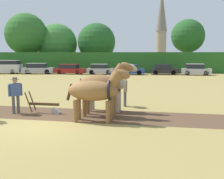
# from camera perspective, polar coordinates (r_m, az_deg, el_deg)

# --- Properties ---
(ground_plane) EXTENTS (240.00, 240.00, 0.00)m
(ground_plane) POSITION_cam_1_polar(r_m,az_deg,el_deg) (11.38, -14.94, -7.37)
(ground_plane) COLOR #998447
(plowed_furrow_strip) EXTENTS (23.75, 5.51, 0.01)m
(plowed_furrow_strip) POSITION_cam_1_polar(r_m,az_deg,el_deg) (14.23, -16.58, -4.51)
(plowed_furrow_strip) COLOR brown
(plowed_furrow_strip) RESTS_ON ground
(hedgerow) EXTENTS (64.01, 1.80, 3.15)m
(hedgerow) POSITION_cam_1_polar(r_m,az_deg,el_deg) (43.75, -0.23, 5.52)
(hedgerow) COLOR #286023
(hedgerow) RESTS_ON ground
(tree_far_left) EXTENTS (7.16, 7.16, 9.83)m
(tree_far_left) POSITION_cam_1_polar(r_m,az_deg,el_deg) (51.18, -17.05, 10.68)
(tree_far_left) COLOR #423323
(tree_far_left) RESTS_ON ground
(tree_left) EXTENTS (7.14, 7.14, 8.27)m
(tree_left) POSITION_cam_1_polar(r_m,az_deg,el_deg) (51.90, -11.10, 9.09)
(tree_left) COLOR #423323
(tree_left) RESTS_ON ground
(tree_center_left) EXTENTS (6.57, 6.57, 8.24)m
(tree_center_left) POSITION_cam_1_polar(r_m,az_deg,el_deg) (49.54, -3.17, 9.60)
(tree_center_left) COLOR #423323
(tree_center_left) RESTS_ON ground
(tree_center) EXTENTS (5.56, 5.56, 8.65)m
(tree_center) POSITION_cam_1_polar(r_m,az_deg,el_deg) (49.21, 15.15, 10.45)
(tree_center) COLOR #4C3823
(tree_center) RESTS_ON ground
(church_spire) EXTENTS (3.19, 3.19, 20.71)m
(church_spire) POSITION_cam_1_polar(r_m,az_deg,el_deg) (81.84, 10.01, 12.66)
(church_spire) COLOR gray
(church_spire) RESTS_ON ground
(draft_horse_lead_left) EXTENTS (2.78, 1.13, 2.30)m
(draft_horse_lead_left) POSITION_cam_1_polar(r_m,az_deg,el_deg) (11.64, -3.42, -0.28)
(draft_horse_lead_left) COLOR brown
(draft_horse_lead_left) RESTS_ON ground
(draft_horse_lead_right) EXTENTS (2.69, 1.19, 2.54)m
(draft_horse_lead_right) POSITION_cam_1_polar(r_m,az_deg,el_deg) (12.71, -2.10, 1.01)
(draft_horse_lead_right) COLOR brown
(draft_horse_lead_right) RESTS_ON ground
(draft_horse_trail_left) EXTENTS (2.82, 1.14, 2.45)m
(draft_horse_trail_left) POSITION_cam_1_polar(r_m,az_deg,el_deg) (13.81, -1.00, 1.20)
(draft_horse_trail_left) COLOR #B2A38E
(draft_horse_trail_left) RESTS_ON ground
(plow) EXTENTS (1.77, 0.53, 1.13)m
(plow) POSITION_cam_1_polar(r_m,az_deg,el_deg) (13.76, -13.15, -3.44)
(plow) COLOR #4C331E
(plow) RESTS_ON ground
(farmer_at_plow) EXTENTS (0.53, 0.48, 1.74)m
(farmer_at_plow) POSITION_cam_1_polar(r_m,az_deg,el_deg) (14.08, -19.05, -0.52)
(farmer_at_plow) COLOR #4C4C4C
(farmer_at_plow) RESTS_ON ground
(farmer_beside_team) EXTENTS (0.26, 0.66, 1.66)m
(farmer_beside_team) POSITION_cam_1_polar(r_m,az_deg,el_deg) (15.15, 2.67, 0.16)
(farmer_beside_team) COLOR #4C4C4C
(farmer_beside_team) RESTS_ON ground
(parked_van) EXTENTS (5.16, 2.11, 1.97)m
(parked_van) POSITION_cam_1_polar(r_m,az_deg,el_deg) (44.12, -21.12, 4.34)
(parked_van) COLOR #BCBCC1
(parked_van) RESTS_ON ground
(parked_car_left) EXTENTS (4.66, 2.35, 1.55)m
(parked_car_left) POSITION_cam_1_polar(r_m,az_deg,el_deg) (42.27, -14.86, 4.11)
(parked_car_left) COLOR #9E9EA8
(parked_car_left) RESTS_ON ground
(parked_car_center_left) EXTENTS (4.57, 2.36, 1.42)m
(parked_car_center_left) POSITION_cam_1_polar(r_m,az_deg,el_deg) (40.87, -8.55, 4.09)
(parked_car_center_left) COLOR maroon
(parked_car_center_left) RESTS_ON ground
(parked_car_center) EXTENTS (3.92, 1.99, 1.47)m
(parked_car_center) POSITION_cam_1_polar(r_m,az_deg,el_deg) (40.00, -2.35, 4.13)
(parked_car_center) COLOR #9E9EA8
(parked_car_center) RESTS_ON ground
(parked_car_center_right) EXTENTS (3.91, 1.86, 1.44)m
(parked_car_center_right) POSITION_cam_1_polar(r_m,az_deg,el_deg) (39.32, 3.67, 4.05)
(parked_car_center_right) COLOR navy
(parked_car_center_right) RESTS_ON ground
(parked_car_right) EXTENTS (3.98, 2.06, 1.46)m
(parked_car_right) POSITION_cam_1_polar(r_m,az_deg,el_deg) (40.08, 10.49, 4.02)
(parked_car_right) COLOR black
(parked_car_right) RESTS_ON ground
(parked_car_far_right) EXTENTS (4.09, 2.19, 1.54)m
(parked_car_far_right) POSITION_cam_1_polar(r_m,az_deg,el_deg) (40.03, 16.66, 3.89)
(parked_car_far_right) COLOR #A8A8B2
(parked_car_far_right) RESTS_ON ground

